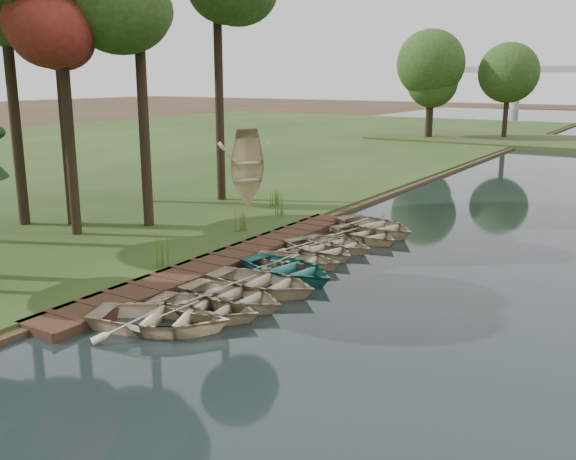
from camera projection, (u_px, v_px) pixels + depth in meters
The scene contains 20 objects.
ground at pixel (263, 271), 22.15m from camera, with size 300.00×300.00×0.00m, color #3D2F1D.
boardwalk at pixel (226, 260), 22.94m from camera, with size 1.60×16.00×0.30m, color #3A2316.
rowboat_0 at pixel (160, 315), 16.81m from camera, with size 2.73×3.82×0.79m, color beige.
rowboat_1 at pixel (205, 304), 17.73m from camera, with size 2.39×3.34×0.69m, color beige.
rowboat_2 at pixel (232, 293), 18.63m from camera, with size 2.48×3.47×0.72m, color beige.
rowboat_3 at pixel (262, 279), 19.81m from camera, with size 2.62×3.66×0.76m, color beige.
rowboat_4 at pixel (288, 266), 21.16m from camera, with size 2.64×3.70×0.77m, color #2D7F75.
rowboat_5 at pixel (296, 258), 22.36m from camera, with size 2.29×3.21×0.66m, color beige.
rowboat_6 at pixel (319, 246), 23.82m from camera, with size 2.40×3.37×0.70m, color beige.
rowboat_7 at pixel (337, 242), 24.61m from camera, with size 2.18×3.06×0.63m, color beige.
rowboat_8 at pixel (365, 232), 26.01m from camera, with size 2.38×3.34×0.69m, color beige.
rowboat_9 at pixel (375, 224), 27.18m from camera, with size 2.87×4.02×0.83m, color beige.
stored_rowboat at pixel (247, 198), 31.56m from camera, with size 2.72×3.80×0.79m, color beige.
tree_2 at pixel (62, 36), 24.32m from camera, with size 3.55×3.55×9.37m.
tree_4 at pixel (138, 2), 25.49m from camera, with size 4.21×4.21×11.05m.
tree_6 at pixel (217, 8), 31.29m from camera, with size 4.16×4.16×11.39m.
reeds_0 at pixel (161, 251), 21.44m from camera, with size 0.60×0.60×1.13m, color #3F661E.
reeds_1 at pixel (241, 219), 26.50m from camera, with size 0.60×0.60×1.01m, color #3F661E.
reeds_2 at pixel (279, 203), 29.58m from camera, with size 0.60×0.60×1.13m, color #3F661E.
reeds_3 at pixel (277, 196), 31.53m from camera, with size 0.60×0.60×1.01m, color #3F661E.
Camera 1 is at (12.07, -17.46, 6.53)m, focal length 40.00 mm.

